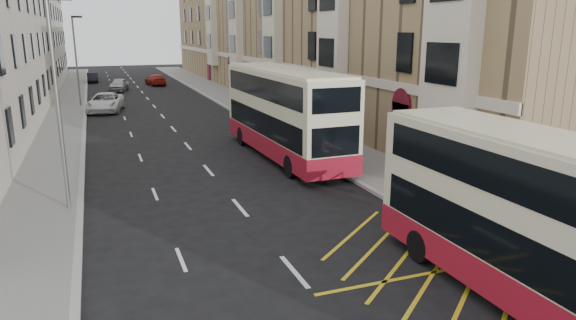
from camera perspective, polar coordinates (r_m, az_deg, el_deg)
name	(u,v)px	position (r m, az deg, el deg)	size (l,w,h in m)	color
pavement_right	(270,117)	(41.62, -2.05, 4.78)	(4.00, 120.00, 0.15)	slate
pavement_left	(62,130)	(39.59, -23.86, 3.08)	(3.00, 120.00, 0.15)	slate
kerb_right	(246,119)	(41.03, -4.71, 4.61)	(0.25, 120.00, 0.15)	#979792
kerb_left	(84,129)	(39.53, -21.70, 3.27)	(0.25, 120.00, 0.15)	#979792
road_markings	(149,100)	(54.59, -15.24, 6.49)	(10.00, 110.00, 0.01)	silver
terrace_right	(284,24)	(57.84, -0.47, 14.86)	(10.75, 79.00, 15.25)	#907554
guard_railing	(437,202)	(19.49, 16.19, -4.48)	(0.06, 6.56, 1.01)	#D30101
street_lamp_near	(58,93)	(21.08, -24.19, 6.78)	(0.93, 0.18, 8.00)	slate
street_lamp_far	(76,56)	(50.98, -22.46, 10.64)	(0.93, 0.18, 8.00)	slate
double_decker_front	(550,228)	(14.07, 27.08, -6.75)	(2.59, 11.16, 4.45)	beige
double_decker_rear	(284,113)	(28.26, -0.40, 5.24)	(3.16, 12.36, 4.90)	beige
pedestrian_far	(502,202)	(19.80, 22.65, -4.38)	(0.97, 0.40, 1.65)	black
white_van	(105,102)	(47.59, -19.64, 6.05)	(2.66, 5.78, 1.61)	white
car_silver	(119,85)	(63.20, -18.27, 7.95)	(1.74, 4.33, 1.47)	#A4A6AB
car_dark	(93,78)	(75.06, -20.90, 8.56)	(1.39, 3.97, 1.31)	black
car_red	(155,80)	(68.81, -14.51, 8.63)	(1.94, 4.78, 1.39)	#A01A0F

